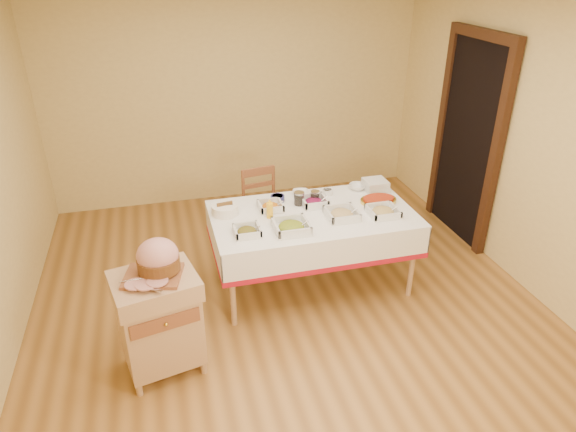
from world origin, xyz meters
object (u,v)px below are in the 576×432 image
(dining_chair, at_px, (263,210))
(bread_basket, at_px, (225,209))
(dining_table, at_px, (312,229))
(preserve_jar_left, at_px, (299,199))
(preserve_jar_right, at_px, (315,197))
(plate_stack, at_px, (375,185))
(mustard_bottle, at_px, (270,209))
(ham_on_board, at_px, (157,260))
(brass_platter, at_px, (378,200))
(butcher_cart, at_px, (159,318))

(dining_chair, height_order, bread_basket, dining_chair)
(dining_table, distance_m, preserve_jar_left, 0.30)
(preserve_jar_right, xyz_separation_m, plate_stack, (0.65, 0.10, 0.00))
(dining_chair, bearing_deg, mustard_bottle, -97.75)
(ham_on_board, xyz_separation_m, preserve_jar_left, (1.30, 0.95, -0.13))
(dining_table, bearing_deg, plate_stack, 23.36)
(preserve_jar_right, bearing_deg, mustard_bottle, -157.16)
(dining_chair, relative_size, plate_stack, 4.08)
(preserve_jar_left, height_order, plate_stack, preserve_jar_left)
(bread_basket, height_order, brass_platter, bread_basket)
(butcher_cart, relative_size, ham_on_board, 1.98)
(plate_stack, bearing_deg, butcher_cart, -152.91)
(plate_stack, bearing_deg, dining_chair, 156.02)
(dining_table, height_order, dining_chair, dining_chair)
(brass_platter, bearing_deg, dining_table, -174.84)
(mustard_bottle, bearing_deg, bread_basket, 155.14)
(mustard_bottle, distance_m, bread_basket, 0.41)
(preserve_jar_left, height_order, preserve_jar_right, preserve_jar_left)
(ham_on_board, relative_size, preserve_jar_left, 3.33)
(bread_basket, relative_size, plate_stack, 1.12)
(brass_platter, bearing_deg, plate_stack, 73.10)
(ham_on_board, height_order, bread_basket, ham_on_board)
(mustard_bottle, xyz_separation_m, plate_stack, (1.14, 0.31, -0.03))
(mustard_bottle, height_order, bread_basket, mustard_bottle)
(mustard_bottle, xyz_separation_m, bread_basket, (-0.37, 0.17, -0.04))
(ham_on_board, distance_m, brass_platter, 2.20)
(preserve_jar_right, bearing_deg, plate_stack, 9.11)
(dining_table, distance_m, ham_on_board, 1.61)
(dining_table, xyz_separation_m, preserve_jar_left, (-0.07, 0.20, 0.22))
(butcher_cart, xyz_separation_m, preserve_jar_left, (1.35, 0.98, 0.35))
(dining_table, relative_size, plate_stack, 8.49)
(dining_chair, height_order, preserve_jar_right, dining_chair)
(dining_table, xyz_separation_m, butcher_cart, (-1.42, -0.78, -0.13))
(dining_table, relative_size, preserve_jar_left, 14.53)
(preserve_jar_left, bearing_deg, dining_table, -70.34)
(brass_platter, bearing_deg, bread_basket, 175.00)
(dining_chair, bearing_deg, dining_table, -69.68)
(mustard_bottle, bearing_deg, butcher_cart, -142.10)
(dining_table, height_order, ham_on_board, ham_on_board)
(preserve_jar_right, xyz_separation_m, bread_basket, (-0.85, -0.03, -0.00))
(butcher_cart, bearing_deg, plate_stack, 27.09)
(preserve_jar_left, distance_m, plate_stack, 0.82)
(dining_table, height_order, mustard_bottle, mustard_bottle)
(dining_table, bearing_deg, preserve_jar_left, 109.66)
(butcher_cart, height_order, bread_basket, bread_basket)
(dining_table, relative_size, bread_basket, 7.60)
(preserve_jar_right, relative_size, mustard_bottle, 0.62)
(preserve_jar_left, bearing_deg, dining_chair, 110.54)
(preserve_jar_left, xyz_separation_m, brass_platter, (0.74, -0.14, -0.04))
(preserve_jar_left, bearing_deg, plate_stack, 8.49)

